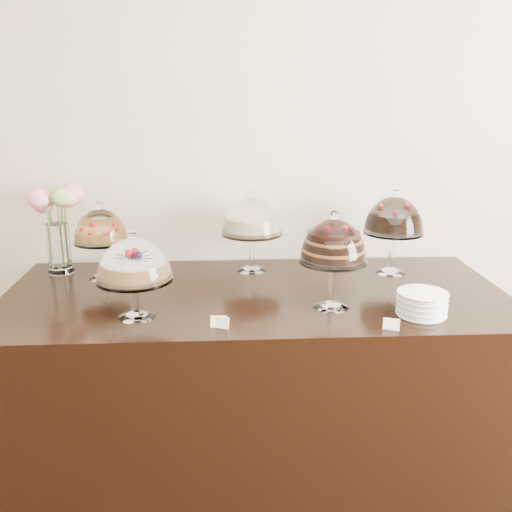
{
  "coord_description": "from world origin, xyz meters",
  "views": [
    {
      "loc": [
        -0.29,
        0.09,
        1.75
      ],
      "look_at": [
        -0.15,
        2.4,
        1.08
      ],
      "focal_mm": 40.0,
      "sensor_mm": 36.0,
      "label": 1
    }
  ],
  "objects": [
    {
      "name": "display_counter",
      "position": [
        -0.15,
        2.45,
        0.45
      ],
      "size": [
        2.2,
        1.0,
        0.9
      ],
      "primitive_type": "cube",
      "color": "black",
      "rests_on": "ground"
    },
    {
      "name": "plate_stack",
      "position": [
        0.48,
        2.14,
        0.95
      ],
      "size": [
        0.19,
        0.19,
        0.09
      ],
      "color": "white",
      "rests_on": "display_counter"
    },
    {
      "name": "wall_back",
      "position": [
        0.0,
        3.0,
        1.5
      ],
      "size": [
        5.0,
        0.04,
        3.0
      ],
      "primitive_type": "cube",
      "color": "beige",
      "rests_on": "ground"
    },
    {
      "name": "cake_stand_dark_choco",
      "position": [
        0.52,
        2.69,
        1.17
      ],
      "size": [
        0.29,
        0.29,
        0.41
      ],
      "color": "white",
      "rests_on": "display_counter"
    },
    {
      "name": "price_card_right",
      "position": [
        0.33,
        2.01,
        0.92
      ],
      "size": [
        0.06,
        0.04,
        0.04
      ],
      "primitive_type": "cube",
      "rotation": [
        -0.21,
        0.0,
        -0.37
      ],
      "color": "white",
      "rests_on": "display_counter"
    },
    {
      "name": "cake_stand_fruit_tart",
      "position": [
        -0.86,
        2.7,
        1.13
      ],
      "size": [
        0.25,
        0.25,
        0.37
      ],
      "color": "white",
      "rests_on": "display_counter"
    },
    {
      "name": "cake_stand_choco_layer",
      "position": [
        0.15,
        2.25,
        1.17
      ],
      "size": [
        0.27,
        0.27,
        0.4
      ],
      "color": "white",
      "rests_on": "display_counter"
    },
    {
      "name": "price_card_extra",
      "position": [
        -0.31,
        2.07,
        0.92
      ],
      "size": [
        0.06,
        0.02,
        0.04
      ],
      "primitive_type": "cube",
      "rotation": [
        -0.21,
        0.0,
        -0.07
      ],
      "color": "white",
      "rests_on": "display_counter"
    },
    {
      "name": "cake_stand_cheesecake",
      "position": [
        -0.15,
        2.77,
        1.16
      ],
      "size": [
        0.3,
        0.3,
        0.4
      ],
      "color": "white",
      "rests_on": "display_counter"
    },
    {
      "name": "flower_vase",
      "position": [
        -1.08,
        2.8,
        1.17
      ],
      "size": [
        0.24,
        0.31,
        0.43
      ],
      "color": "white",
      "rests_on": "display_counter"
    },
    {
      "name": "cake_stand_sugar_sponge",
      "position": [
        -0.63,
        2.19,
        1.12
      ],
      "size": [
        0.29,
        0.29,
        0.35
      ],
      "color": "white",
      "rests_on": "display_counter"
    },
    {
      "name": "price_card_left",
      "position": [
        -0.3,
        2.06,
        0.92
      ],
      "size": [
        0.06,
        0.04,
        0.04
      ],
      "primitive_type": "cube",
      "rotation": [
        -0.21,
        0.0,
        -0.41
      ],
      "color": "white",
      "rests_on": "display_counter"
    }
  ]
}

